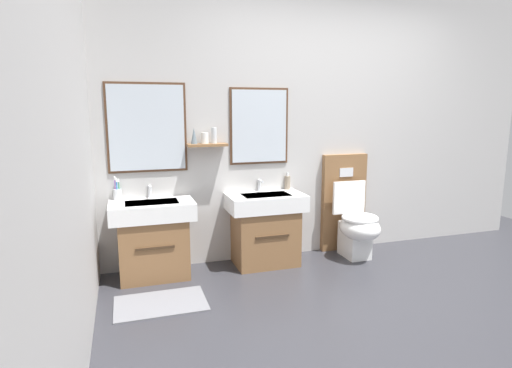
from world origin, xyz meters
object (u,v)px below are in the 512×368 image
object	(u,v)px
soap_dispenser	(287,182)
toilet	(351,218)
toothbrush_cup	(117,193)
vanity_sink_right	(265,227)
vanity_sink_left	(153,237)

from	to	relation	value
soap_dispenser	toilet	bearing A→B (deg)	-15.26
toilet	toothbrush_cup	bearing A→B (deg)	175.84
vanity_sink_right	toothbrush_cup	distance (m)	1.36
vanity_sink_left	soap_dispenser	xyz separation A→B (m)	(1.31, 0.16, 0.38)
vanity_sink_right	soap_dispenser	world-z (taller)	soap_dispenser
vanity_sink_left	toilet	xyz separation A→B (m)	(1.94, -0.02, 0.02)
soap_dispenser	vanity_sink_left	bearing A→B (deg)	-173.25
vanity_sink_left	soap_dispenser	size ratio (longest dim) A/B	4.24
vanity_sink_right	toilet	distance (m)	0.91
toilet	soap_dispenser	bearing A→B (deg)	164.74
vanity_sink_left	toilet	world-z (taller)	toilet
vanity_sink_right	toothbrush_cup	size ratio (longest dim) A/B	3.40
vanity_sink_left	toothbrush_cup	bearing A→B (deg)	152.09
vanity_sink_right	toilet	bearing A→B (deg)	-0.97
toothbrush_cup	soap_dispenser	size ratio (longest dim) A/B	1.25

